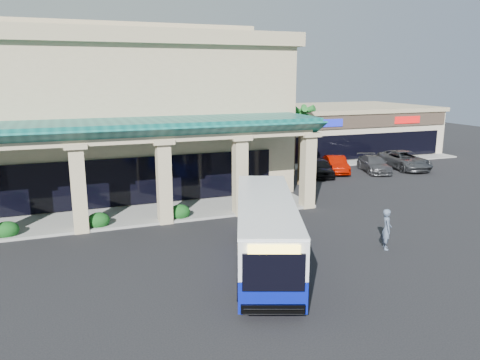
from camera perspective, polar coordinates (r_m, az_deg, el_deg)
name	(u,v)px	position (r m, az deg, el deg)	size (l,w,h in m)	color
ground	(249,247)	(22.92, 1.08, -8.16)	(110.00, 110.00, 0.00)	black
main_building	(62,111)	(35.98, -20.87, 7.92)	(30.80, 14.80, 11.35)	tan
arcade	(67,174)	(27.22, -20.33, 0.64)	(30.00, 6.20, 5.70)	#0D524E
strip_mall	(322,129)	(51.31, 9.96, 6.12)	(22.50, 12.50, 4.90)	beige
palm_0	(300,141)	(35.33, 7.36, 4.69)	(2.40, 2.40, 6.60)	#195F20
palm_1	(294,141)	(38.48, 6.57, 4.76)	(2.40, 2.40, 5.80)	#195F20
broadleaf_tree	(248,140)	(42.24, 1.03, 4.87)	(2.60, 2.60, 4.81)	#0F4412
transit_bus	(266,232)	(20.50, 3.15, -6.39)	(2.44, 10.49, 2.93)	#0816A4
pedestrian	(387,229)	(23.44, 17.45, -5.73)	(0.72, 0.47, 1.97)	#4C5A71
car_silver	(320,167)	(39.01, 9.76, 1.54)	(1.73, 4.30, 1.47)	black
car_white	(336,164)	(40.64, 11.63, 1.88)	(1.51, 4.33, 1.43)	#8F0D00
car_red	(374,164)	(41.78, 16.02, 1.89)	(1.91, 4.69, 1.36)	#404144
car_gray	(404,160)	(43.95, 19.38, 2.33)	(2.64, 5.73, 1.59)	#37393C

